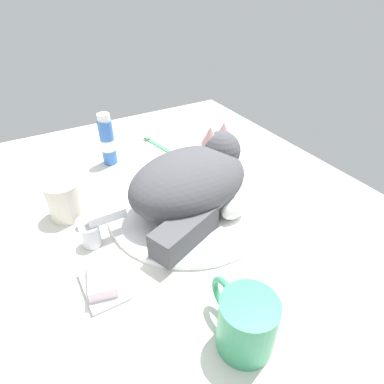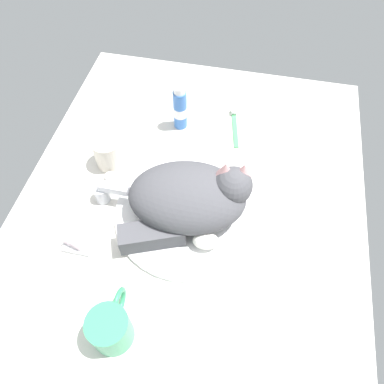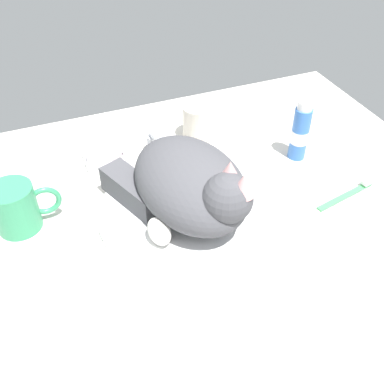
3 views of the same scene
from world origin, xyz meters
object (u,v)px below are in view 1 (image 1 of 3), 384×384
(coffee_mug, at_px, (245,323))
(cat, at_px, (193,180))
(soap_bar, at_px, (102,278))
(toothpaste_bottle, at_px, (107,141))
(rinse_cup, at_px, (65,200))
(toothbrush, at_px, (157,144))
(faucet, at_px, (95,232))

(coffee_mug, bearing_deg, cat, -16.98)
(coffee_mug, bearing_deg, soap_bar, 36.54)
(coffee_mug, xyz_separation_m, toothpaste_bottle, (0.57, -0.00, 0.02))
(cat, bearing_deg, toothpaste_bottle, 17.54)
(rinse_cup, height_order, soap_bar, rinse_cup)
(cat, relative_size, rinse_cup, 3.52)
(rinse_cup, distance_m, toothbrush, 0.36)
(faucet, distance_m, coffee_mug, 0.32)
(soap_bar, bearing_deg, coffee_mug, -143.46)
(coffee_mug, xyz_separation_m, toothbrush, (0.60, -0.15, -0.04))
(coffee_mug, distance_m, soap_bar, 0.23)
(soap_bar, relative_size, toothbrush, 0.51)
(faucet, bearing_deg, coffee_mug, -158.03)
(cat, xyz_separation_m, coffee_mug, (-0.29, 0.09, -0.03))
(cat, distance_m, rinse_cup, 0.26)
(cat, relative_size, coffee_mug, 2.36)
(coffee_mug, relative_size, rinse_cup, 1.49)
(toothbrush, bearing_deg, cat, 168.96)
(rinse_cup, distance_m, soap_bar, 0.22)
(soap_bar, distance_m, toothpaste_bottle, 0.41)
(coffee_mug, bearing_deg, toothpaste_bottle, -0.04)
(toothpaste_bottle, bearing_deg, rinse_cup, 138.95)
(soap_bar, height_order, toothbrush, soap_bar)
(toothpaste_bottle, distance_m, toothbrush, 0.16)
(cat, bearing_deg, faucet, 89.35)
(toothpaste_bottle, bearing_deg, faucet, 156.83)
(coffee_mug, xyz_separation_m, soap_bar, (0.19, 0.14, -0.02))
(cat, relative_size, toothbrush, 2.01)
(faucet, bearing_deg, toothbrush, -41.26)
(cat, xyz_separation_m, toothpaste_bottle, (0.28, 0.09, -0.01))
(coffee_mug, xyz_separation_m, rinse_cup, (0.40, 0.15, -0.00))
(cat, height_order, coffee_mug, cat)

